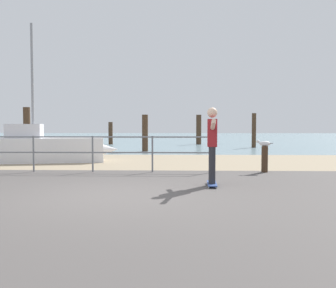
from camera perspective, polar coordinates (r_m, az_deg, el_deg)
ground_plane at (r=6.21m, az=-10.19°, el=-9.67°), size 24.00×10.00×0.04m
beach_strip at (r=14.05m, az=-3.39°, el=-2.67°), size 24.00×6.00×0.04m
sea_surface at (r=41.97m, az=0.08°, el=0.97°), size 72.00×50.00×0.04m
railing_fence at (r=11.35m, az=-19.85°, el=-0.58°), size 10.29×0.05×1.05m
sailboat at (r=14.35m, az=-18.03°, el=-0.60°), size 5.07×2.25×5.01m
skateboard at (r=8.28m, az=6.72°, el=-6.03°), size 0.23×0.81×0.08m
skateboarder at (r=8.19m, az=6.75°, el=0.54°), size 0.22×1.45×1.65m
bollard_short at (r=10.93m, az=14.54°, el=-2.30°), size 0.18×0.18×0.76m
seagull at (r=10.90m, az=14.48°, el=0.10°), size 0.49×0.17×0.18m
groyne_post_0 at (r=21.01m, az=-20.74°, el=2.13°), size 0.36×0.36×2.31m
groyne_post_1 at (r=26.83m, az=-8.76°, el=1.62°), size 0.30×0.30×1.60m
groyne_post_2 at (r=19.22m, az=-3.53°, el=1.65°), size 0.31×0.31×1.91m
groyne_post_3 at (r=26.56m, az=4.71°, el=2.19°), size 0.37×0.37×2.12m
groyne_post_4 at (r=23.11m, az=12.98°, el=2.01°), size 0.26×0.26×2.10m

